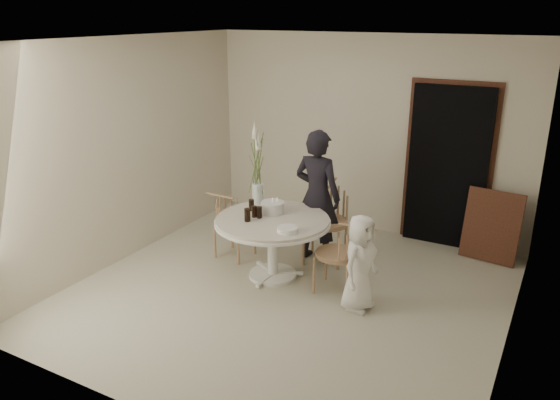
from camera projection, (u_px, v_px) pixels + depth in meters
The scene contains 18 objects.
ground at pixel (289, 292), 6.08m from camera, with size 4.50×4.50×0.00m, color beige.
room_shell at pixel (290, 150), 5.55m from camera, with size 4.50×4.50×4.50m.
doorway at pixel (448, 168), 7.03m from camera, with size 1.00×0.10×2.10m, color black.
door_trim at pixel (449, 163), 7.04m from camera, with size 1.12×0.03×2.22m, color brown.
table at pixel (273, 228), 6.24m from camera, with size 1.33×1.33×0.73m.
picture_frame at pixel (492, 226), 6.73m from camera, with size 0.67×0.04×0.90m, color brown.
chair_far at pixel (328, 211), 6.78m from camera, with size 0.58×0.62×0.95m.
chair_right at pixel (347, 248), 5.91m from camera, with size 0.51×0.48×0.82m.
chair_left at pixel (227, 217), 6.86m from camera, with size 0.49×0.46×0.79m.
girl at pixel (317, 196), 6.63m from camera, with size 0.60×0.40×1.66m, color black.
boy at pixel (360, 263), 5.59m from camera, with size 0.51×0.33×1.04m, color white.
birthday_cake at pixel (273, 207), 6.36m from camera, with size 0.27×0.27×0.18m.
cola_tumbler_a at pixel (254, 212), 6.22m from camera, with size 0.06×0.06×0.13m, color black.
cola_tumbler_b at pixel (247, 215), 6.10m from camera, with size 0.07×0.07×0.15m, color black.
cola_tumbler_c at pixel (251, 205), 6.43m from camera, with size 0.06×0.06×0.14m, color black.
cola_tumbler_d at pixel (259, 212), 6.20m from camera, with size 0.06×0.06×0.13m, color black.
plate_stack at pixel (288, 229), 5.82m from camera, with size 0.22×0.22×0.06m, color white.
flower_vase at pixel (257, 170), 6.55m from camera, with size 0.14×0.14×1.02m.
Camera 1 is at (2.50, -4.79, 2.96)m, focal length 35.00 mm.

